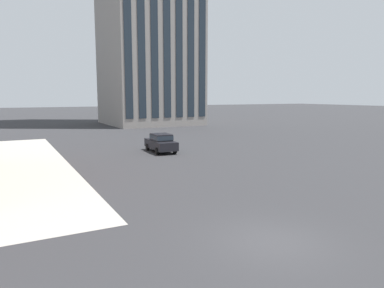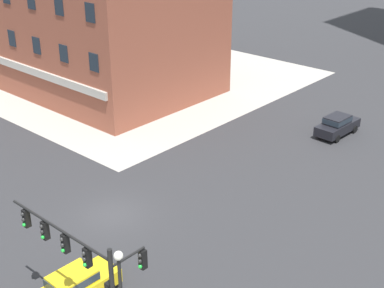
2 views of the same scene
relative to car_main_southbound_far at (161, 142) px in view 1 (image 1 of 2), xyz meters
The scene contains 2 objects.
ground_plane 20.94m from the car_main_southbound_far, 102.14° to the right, with size 320.00×320.00×0.00m, color #2D2D30.
car_main_southbound_far is the anchor object (origin of this frame).
Camera 1 is at (-8.11, -9.24, 5.14)m, focal length 33.13 mm.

